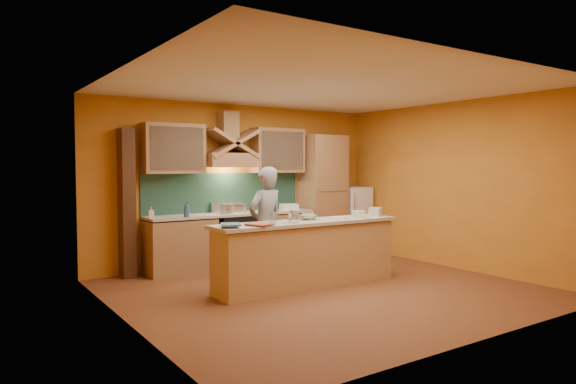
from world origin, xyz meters
TOP-DOWN VIEW (x-y plane):
  - floor at (0.00, 0.00)m, footprint 5.50×5.00m
  - ceiling at (0.00, 0.00)m, footprint 5.50×5.00m
  - wall_back at (0.00, 2.50)m, footprint 5.50×0.02m
  - wall_front at (0.00, -2.50)m, footprint 5.50×0.02m
  - wall_left at (-2.75, 0.00)m, footprint 0.02×5.00m
  - wall_right at (2.75, 0.00)m, footprint 0.02×5.00m
  - base_cabinet_left at (-1.25, 2.20)m, footprint 1.10×0.60m
  - base_cabinet_right at (0.65, 2.20)m, footprint 1.10×0.60m
  - counter_top at (-0.30, 2.20)m, footprint 3.00×0.62m
  - stove at (-0.30, 2.20)m, footprint 0.60×0.58m
  - backsplash at (-0.30, 2.48)m, footprint 3.00×0.03m
  - range_hood at (-0.30, 2.25)m, footprint 0.92×0.50m
  - hood_chimney at (-0.30, 2.35)m, footprint 0.30×0.30m
  - upper_cabinet_left at (-1.30, 2.33)m, footprint 1.00×0.35m
  - upper_cabinet_right at (0.70, 2.33)m, footprint 1.00×0.35m
  - pantry_column at (1.65, 2.20)m, footprint 0.80×0.60m
  - fridge at (2.40, 2.20)m, footprint 0.58×0.60m
  - trim_column_left at (-2.05, 2.35)m, footprint 0.20×0.30m
  - island_body at (-0.10, 0.30)m, footprint 2.80×0.55m
  - island_top at (-0.10, 0.30)m, footprint 2.90×0.62m
  - person at (-0.41, 0.93)m, footprint 0.69×0.51m
  - pot_large at (-0.43, 2.14)m, footprint 0.28×0.28m
  - pot_small at (-0.14, 2.20)m, footprint 0.26×0.26m
  - soap_bottle_a at (-1.75, 2.10)m, footprint 0.10×0.10m
  - soap_bottle_b at (-1.22, 1.99)m, footprint 0.12×0.12m
  - bowl_back at (0.85, 2.17)m, footprint 0.24×0.24m
  - dish_rack at (0.85, 2.17)m, footprint 0.35×0.31m
  - book_lower at (-1.09, 0.12)m, footprint 0.35×0.40m
  - book_upper at (-1.48, 0.26)m, footprint 0.35×0.40m
  - jar_large at (-0.42, 0.18)m, footprint 0.16×0.16m
  - jar_small at (-0.61, 0.40)m, footprint 0.13×0.13m
  - kitchen_scale at (0.01, 0.43)m, footprint 0.15×0.15m
  - mixing_bowl at (-0.01, 0.40)m, footprint 0.33×0.33m
  - cloth at (0.45, 0.30)m, footprint 0.27×0.22m
  - grocery_bag_a at (1.16, 0.24)m, footprint 0.26×0.25m
  - grocery_bag_b at (0.75, 0.18)m, footprint 0.23×0.22m

SIDE VIEW (x-z plane):
  - floor at x=0.00m, z-range -0.01..0.01m
  - base_cabinet_left at x=-1.25m, z-range 0.00..0.86m
  - base_cabinet_right at x=0.65m, z-range 0.00..0.86m
  - island_body at x=-0.10m, z-range 0.00..0.88m
  - stove at x=-0.30m, z-range 0.00..0.90m
  - fridge at x=2.40m, z-range 0.00..1.30m
  - person at x=-0.41m, z-range 0.00..1.71m
  - counter_top at x=-0.30m, z-range 0.88..0.92m
  - island_top at x=-0.10m, z-range 0.90..0.95m
  - cloth at x=0.45m, z-range 0.94..0.96m
  - bowl_back at x=0.85m, z-range 0.92..0.99m
  - book_lower at x=-1.09m, z-range 0.94..0.98m
  - pot_small at x=-0.14m, z-range 0.90..1.04m
  - dish_rack at x=0.85m, z-range 0.92..1.03m
  - mixing_bowl at x=-0.01m, z-range 0.95..1.01m
  - book_upper at x=-1.48m, z-range 0.97..0.99m
  - pot_large at x=-0.43m, z-range 0.90..1.07m
  - kitchen_scale at x=0.01m, z-range 0.94..1.05m
  - grocery_bag_b at x=0.75m, z-range 0.94..1.06m
  - soap_bottle_a at x=-1.75m, z-range 0.92..1.09m
  - grocery_bag_a at x=1.16m, z-range 0.94..1.08m
  - jar_small at x=-0.61m, z-range 0.94..1.09m
  - jar_large at x=-0.42m, z-range 0.94..1.11m
  - soap_bottle_b at x=-1.22m, z-range 0.92..1.16m
  - pantry_column at x=1.65m, z-range 0.00..2.30m
  - trim_column_left at x=-2.05m, z-range 0.00..2.30m
  - backsplash at x=-0.30m, z-range 0.90..1.60m
  - wall_back at x=0.00m, z-range 0.00..2.80m
  - wall_front at x=0.00m, z-range 0.00..2.80m
  - wall_left at x=-2.75m, z-range 0.00..2.80m
  - wall_right at x=2.75m, z-range 0.00..2.80m
  - range_hood at x=-0.30m, z-range 1.70..1.94m
  - upper_cabinet_left at x=-1.30m, z-range 1.60..2.40m
  - upper_cabinet_right at x=0.70m, z-range 1.60..2.40m
  - hood_chimney at x=-0.30m, z-range 2.15..2.65m
  - ceiling at x=0.00m, z-range 2.79..2.80m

